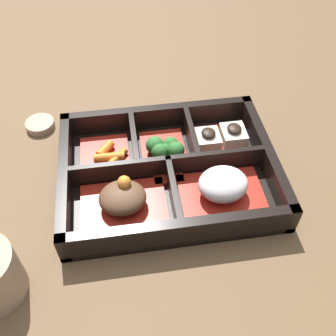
{
  "coord_description": "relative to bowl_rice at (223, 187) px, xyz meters",
  "views": [
    {
      "loc": [
        0.06,
        0.38,
        0.45
      ],
      "look_at": [
        0.0,
        0.0,
        0.03
      ],
      "focal_mm": 42.0,
      "sensor_mm": 36.0,
      "label": 1
    }
  ],
  "objects": [
    {
      "name": "ground_plane",
      "position": [
        0.07,
        -0.05,
        -0.03
      ],
      "size": [
        3.0,
        3.0,
        0.0
      ],
      "primitive_type": "plane",
      "color": "brown"
    },
    {
      "name": "bento_base",
      "position": [
        0.07,
        -0.05,
        -0.02
      ],
      "size": [
        0.31,
        0.24,
        0.01
      ],
      "color": "black",
      "rests_on": "ground_plane"
    },
    {
      "name": "bowl_rice",
      "position": [
        0.0,
        0.0,
        0.0
      ],
      "size": [
        0.12,
        0.09,
        0.05
      ],
      "color": "maroon",
      "rests_on": "bento_base"
    },
    {
      "name": "bowl_stew",
      "position": [
        0.14,
        -0.0,
        -0.0
      ],
      "size": [
        0.12,
        0.09,
        0.05
      ],
      "color": "maroon",
      "rests_on": "bento_base"
    },
    {
      "name": "bowl_pickles",
      "position": [
        0.07,
        -0.06,
        -0.02
      ],
      "size": [
        0.04,
        0.04,
        0.01
      ],
      "color": "maroon",
      "rests_on": "bento_base"
    },
    {
      "name": "bowl_greens",
      "position": [
        0.07,
        -0.09,
        -0.01
      ],
      "size": [
        0.07,
        0.08,
        0.03
      ],
      "color": "maroon",
      "rests_on": "bento_base"
    },
    {
      "name": "bowl_carrots",
      "position": [
        0.16,
        -0.1,
        -0.01
      ],
      "size": [
        0.07,
        0.08,
        0.02
      ],
      "color": "maroon",
      "rests_on": "bento_base"
    },
    {
      "name": "bowl_tofu",
      "position": [
        -0.02,
        -0.1,
        -0.01
      ],
      "size": [
        0.08,
        0.08,
        0.03
      ],
      "color": "maroon",
      "rests_on": "bento_base"
    },
    {
      "name": "sauce_dish",
      "position": [
        0.27,
        -0.2,
        -0.02
      ],
      "size": [
        0.05,
        0.05,
        0.01
      ],
      "color": "gray",
      "rests_on": "ground_plane"
    },
    {
      "name": "bento_rim",
      "position": [
        0.07,
        -0.05,
        -0.01
      ],
      "size": [
        0.31,
        0.24,
        0.05
      ],
      "color": "black",
      "rests_on": "ground_plane"
    }
  ]
}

